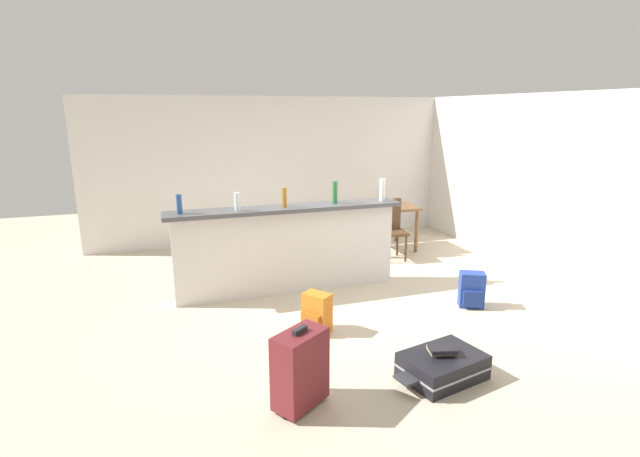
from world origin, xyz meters
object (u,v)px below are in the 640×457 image
(bottle_white, at_px, (382,190))
(suitcase_flat_black, at_px, (442,366))
(dining_table, at_px, (381,211))
(book_stack, at_px, (442,349))
(bottle_blue, at_px, (179,204))
(suitcase_upright_maroon, at_px, (300,368))
(bottle_green, at_px, (335,192))
(dining_chair_near_partition, at_px, (391,226))
(backpack_orange, at_px, (317,313))
(backpack_blue, at_px, (472,290))
(bottle_clear, at_px, (237,202))
(bottle_amber, at_px, (284,198))

(bottle_white, relative_size, suitcase_flat_black, 0.33)
(dining_table, distance_m, book_stack, 3.93)
(bottle_blue, distance_m, suitcase_upright_maroon, 2.66)
(bottle_green, bearing_deg, bottle_white, -2.82)
(dining_chair_near_partition, distance_m, backpack_orange, 2.83)
(bottle_green, xyz_separation_m, backpack_orange, (-0.64, -1.21, -1.05))
(bottle_blue, distance_m, dining_chair_near_partition, 3.35)
(bottle_white, bearing_deg, dining_chair_near_partition, 56.14)
(suitcase_flat_black, bearing_deg, book_stack, 89.82)
(bottle_blue, xyz_separation_m, bottle_green, (1.90, 0.01, 0.03))
(book_stack, bearing_deg, bottle_blue, 130.53)
(backpack_orange, xyz_separation_m, backpack_blue, (1.94, 0.04, 0.00))
(suitcase_flat_black, bearing_deg, bottle_green, 92.80)
(dining_chair_near_partition, bearing_deg, bottle_blue, -164.39)
(bottle_clear, bearing_deg, suitcase_upright_maroon, -88.03)
(bottle_amber, height_order, book_stack, bottle_amber)
(suitcase_flat_black, distance_m, suitcase_upright_maroon, 1.30)
(dining_chair_near_partition, distance_m, suitcase_flat_black, 3.49)
(bottle_amber, relative_size, dining_chair_near_partition, 0.26)
(bottle_blue, bearing_deg, suitcase_flat_black, -49.75)
(suitcase_upright_maroon, height_order, book_stack, suitcase_upright_maroon)
(suitcase_upright_maroon, height_order, backpack_orange, suitcase_upright_maroon)
(dining_chair_near_partition, distance_m, suitcase_upright_maroon, 4.08)
(bottle_blue, height_order, dining_chair_near_partition, bottle_blue)
(dining_chair_near_partition, height_order, suitcase_upright_maroon, dining_chair_near_partition)
(suitcase_upright_maroon, relative_size, book_stack, 2.48)
(bottle_amber, relative_size, suitcase_flat_black, 0.28)
(bottle_blue, bearing_deg, dining_chair_near_partition, 15.61)
(bottle_amber, height_order, suitcase_flat_black, bottle_amber)
(bottle_white, xyz_separation_m, suitcase_upright_maroon, (-1.82, -2.38, -0.93))
(bottle_white, bearing_deg, backpack_orange, -137.65)
(dining_chair_near_partition, bearing_deg, suitcase_upright_maroon, -126.45)
(dining_chair_near_partition, relative_size, backpack_orange, 2.21)
(bottle_amber, bearing_deg, bottle_blue, 179.05)
(bottle_blue, height_order, backpack_blue, bottle_blue)
(bottle_green, distance_m, dining_table, 1.97)
(dining_table, relative_size, suitcase_flat_black, 1.25)
(backpack_orange, bearing_deg, bottle_amber, 91.30)
(bottle_clear, bearing_deg, bottle_green, 2.62)
(dining_table, distance_m, dining_chair_near_partition, 0.50)
(bottle_blue, bearing_deg, suitcase_upright_maroon, -72.90)
(dining_chair_near_partition, bearing_deg, bottle_white, -123.86)
(backpack_orange, relative_size, backpack_blue, 1.00)
(bottle_blue, height_order, suitcase_flat_black, bottle_blue)
(bottle_green, bearing_deg, backpack_orange, -117.99)
(suitcase_flat_black, relative_size, backpack_blue, 2.09)
(dining_chair_near_partition, height_order, backpack_orange, dining_chair_near_partition)
(bottle_clear, relative_size, dining_table, 0.20)
(backpack_blue, bearing_deg, book_stack, -134.32)
(bottle_clear, distance_m, suitcase_flat_black, 2.93)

